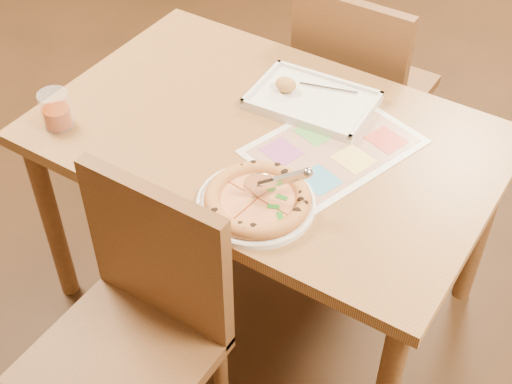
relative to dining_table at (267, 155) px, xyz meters
The scene contains 9 objects.
dining_table is the anchor object (origin of this frame).
chair_near 0.61m from the dining_table, 90.00° to the right, with size 0.42×0.42×0.47m.
chair_far 0.61m from the dining_table, 90.00° to the left, with size 0.42×0.42×0.47m.
plate 0.32m from the dining_table, 63.55° to the right, with size 0.30×0.30×0.02m, color white.
pizza 0.33m from the dining_table, 62.65° to the right, with size 0.27×0.27×0.04m.
pizza_cutter 0.35m from the dining_table, 54.62° to the right, with size 0.14×0.09×0.09m.
appetizer_tray 0.21m from the dining_table, 78.96° to the left, with size 0.37×0.27×0.06m.
glass_tumbler 0.62m from the dining_table, 150.55° to the right, with size 0.09×0.09×0.11m.
menu 0.22m from the dining_table, 13.01° to the left, with size 0.32×0.45×0.01m, color silver.
Camera 1 is at (0.83, -1.36, 2.00)m, focal length 50.00 mm.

